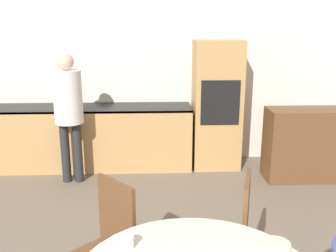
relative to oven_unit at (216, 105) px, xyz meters
name	(u,v)px	position (x,y,z in m)	size (l,w,h in m)	color
wall_back	(159,73)	(-0.79, 0.34, 0.41)	(6.78, 0.05, 2.60)	silver
kitchen_counter	(85,136)	(-1.85, -0.01, -0.44)	(2.97, 0.60, 0.88)	tan
oven_unit	(216,105)	(0.00, 0.00, 0.00)	(0.65, 0.59, 1.78)	tan
sideboard	(308,144)	(1.13, -0.55, -0.42)	(1.10, 0.45, 0.94)	brown
chair_far_left	(107,243)	(-1.21, -2.85, -0.35)	(0.57, 0.57, 0.97)	brown
chair_far_right	(232,232)	(-0.33, -2.75, -0.35)	(0.50, 0.50, 0.97)	brown
person_standing	(68,105)	(-1.94, -0.52, 0.13)	(0.35, 0.35, 1.65)	#262628
cup	(127,242)	(-1.04, -3.26, -0.09)	(0.08, 0.08, 0.08)	silver
bowl_far	(276,247)	(-0.22, -3.32, -0.10)	(0.16, 0.16, 0.05)	beige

